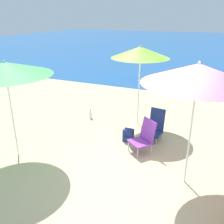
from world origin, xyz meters
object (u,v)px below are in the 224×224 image
beach_chair_navy (155,126)px  beach_chair_purple (144,136)px  beach_umbrella_pink (198,74)px  backpack_navy (128,135)px  water_bottle (91,115)px  beach_umbrella_green (5,69)px  beach_umbrella_lime (140,52)px

beach_chair_navy → beach_chair_purple: bearing=-87.8°
beach_umbrella_pink → backpack_navy: beach_umbrella_pink is taller
beach_chair_purple → water_bottle: (-2.20, 1.31, -0.29)m
beach_umbrella_green → beach_umbrella_lime: bearing=55.4°
beach_umbrella_green → beach_umbrella_pink: size_ratio=0.93×
beach_umbrella_green → beach_chair_purple: (2.69, 1.41, -1.68)m
beach_umbrella_lime → beach_chair_purple: size_ratio=2.92×
beach_chair_navy → backpack_navy: size_ratio=2.51×
beach_chair_navy → backpack_navy: beach_chair_navy is taller
beach_chair_purple → beach_chair_navy: 0.80m
beach_umbrella_pink → beach_umbrella_lime: bearing=127.2°
beach_umbrella_green → beach_chair_purple: size_ratio=2.81×
beach_umbrella_green → backpack_navy: (2.16, 1.75, -1.93)m
beach_umbrella_green → backpack_navy: beach_umbrella_green is taller
beach_umbrella_pink → backpack_navy: size_ratio=7.47×
beach_chair_navy → water_bottle: beach_chair_navy is taller
backpack_navy → beach_umbrella_lime: bearing=96.5°
backpack_navy → beach_umbrella_pink: bearing=-35.4°
beach_umbrella_pink → beach_chair_navy: (-1.05, 1.63, -1.85)m
beach_umbrella_green → water_bottle: 3.39m
beach_chair_navy → beach_umbrella_lime: bearing=143.0°
backpack_navy → beach_chair_navy: bearing=36.9°
beach_umbrella_pink → beach_umbrella_green: bearing=-171.4°
beach_umbrella_lime → beach_chair_navy: beach_umbrella_lime is taller
beach_umbrella_pink → backpack_navy: 2.89m
beach_umbrella_green → beach_chair_purple: beach_umbrella_green is taller
water_bottle → beach_chair_navy: bearing=-12.7°
backpack_navy → beach_umbrella_green: bearing=-141.0°
beach_chair_purple → beach_chair_navy: size_ratio=0.99×
beach_umbrella_lime → water_bottle: bearing=-172.0°
beach_umbrella_pink → beach_chair_purple: bearing=143.4°
beach_umbrella_lime → water_bottle: 2.57m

